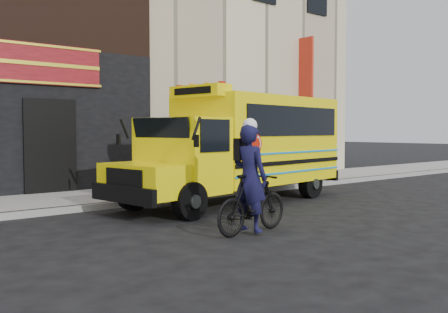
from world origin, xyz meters
TOP-DOWN VIEW (x-y plane):
  - ground at (0.00, 0.00)m, footprint 120.00×120.00m
  - curb at (0.00, 2.60)m, footprint 40.00×0.20m
  - sidewalk at (0.00, 4.10)m, footprint 40.00×3.00m
  - building at (-0.04, 10.45)m, footprint 20.00×10.70m
  - school_bus at (0.44, 1.48)m, footprint 7.14×3.12m
  - sign_pole at (2.00, 3.03)m, footprint 0.09×0.26m
  - bicycle at (-2.10, -1.66)m, footprint 1.85×0.70m
  - cyclist at (-2.18, -1.68)m, footprint 0.59×0.78m

SIDE VIEW (x-z plane):
  - ground at x=0.00m, z-range 0.00..0.00m
  - curb at x=0.00m, z-range 0.00..0.15m
  - sidewalk at x=0.00m, z-range 0.00..0.15m
  - bicycle at x=-2.10m, z-range 0.00..1.08m
  - cyclist at x=-2.18m, z-range 0.00..1.92m
  - school_bus at x=0.44m, z-range 0.05..2.97m
  - sign_pole at x=2.00m, z-range 0.16..3.13m
  - building at x=-0.04m, z-range 0.13..12.13m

